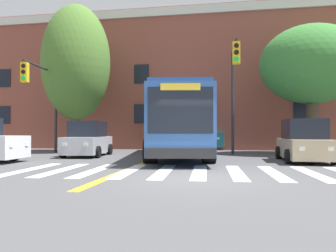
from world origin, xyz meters
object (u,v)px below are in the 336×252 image
object	(u,v)px
city_bus	(178,123)
street_tree_curbside_small	(76,63)
traffic_light_far_corner	(44,91)
car_silver_near_lane	(88,140)
car_teal_behind_bus	(212,135)
street_tree_curbside_large	(312,65)
traffic_light_overhead	(234,80)
car_tan_far_lane	(304,142)

from	to	relation	value
city_bus	street_tree_curbside_small	world-z (taller)	street_tree_curbside_small
city_bus	traffic_light_far_corner	distance (m)	8.00
traffic_light_far_corner	car_silver_near_lane	bearing A→B (deg)	-12.93
city_bus	street_tree_curbside_small	distance (m)	8.33
car_teal_behind_bus	street_tree_curbside_small	size ratio (longest dim) A/B	0.51
street_tree_curbside_large	street_tree_curbside_small	world-z (taller)	street_tree_curbside_small
city_bus	street_tree_curbside_small	xyz separation A→B (m)	(-6.91, 2.53, 3.91)
car_silver_near_lane	street_tree_curbside_small	world-z (taller)	street_tree_curbside_small
car_silver_near_lane	traffic_light_overhead	xyz separation A→B (m)	(7.69, 0.90, 3.16)
traffic_light_far_corner	traffic_light_overhead	world-z (taller)	traffic_light_overhead
city_bus	car_teal_behind_bus	xyz separation A→B (m)	(1.48, 8.37, -0.78)
traffic_light_overhead	street_tree_curbside_large	distance (m)	5.18
car_tan_far_lane	street_tree_curbside_large	distance (m)	6.50
traffic_light_far_corner	street_tree_curbside_small	xyz separation A→B (m)	(0.87, 2.30, 2.06)
city_bus	car_tan_far_lane	bearing A→B (deg)	-17.36
car_silver_near_lane	car_teal_behind_bus	world-z (taller)	car_teal_behind_bus
city_bus	traffic_light_far_corner	xyz separation A→B (m)	(-7.78, 0.23, 1.85)
car_tan_far_lane	traffic_light_overhead	bearing A→B (deg)	142.17
car_silver_near_lane	car_tan_far_lane	xyz separation A→B (m)	(10.61, -1.36, -0.00)
city_bus	car_silver_near_lane	size ratio (longest dim) A/B	2.98
car_teal_behind_bus	traffic_light_far_corner	bearing A→B (deg)	-138.72
traffic_light_overhead	city_bus	bearing A→B (deg)	-171.06
car_silver_near_lane	car_tan_far_lane	bearing A→B (deg)	-7.33
car_tan_far_lane	traffic_light_far_corner	bearing A→B (deg)	171.43
car_silver_near_lane	street_tree_curbside_large	xyz separation A→B (m)	(12.15, 3.28, 4.26)
city_bus	street_tree_curbside_large	xyz separation A→B (m)	(7.34, 2.83, 3.34)
city_bus	street_tree_curbside_large	world-z (taller)	street_tree_curbside_large
car_teal_behind_bus	traffic_light_overhead	bearing A→B (deg)	-79.95
traffic_light_overhead	street_tree_curbside_small	world-z (taller)	street_tree_curbside_small
street_tree_curbside_large	traffic_light_far_corner	bearing A→B (deg)	-170.24
car_silver_near_lane	street_tree_curbside_small	bearing A→B (deg)	125.26
city_bus	car_teal_behind_bus	size ratio (longest dim) A/B	2.47
city_bus	street_tree_curbside_large	distance (m)	8.55
car_teal_behind_bus	city_bus	bearing A→B (deg)	-100.05
street_tree_curbside_large	street_tree_curbside_small	bearing A→B (deg)	-178.77
street_tree_curbside_small	street_tree_curbside_large	bearing A→B (deg)	1.23
street_tree_curbside_large	street_tree_curbside_small	distance (m)	14.27
street_tree_curbside_small	city_bus	bearing A→B (deg)	-20.09
traffic_light_far_corner	traffic_light_overhead	distance (m)	10.68
car_silver_near_lane	city_bus	bearing A→B (deg)	5.35
traffic_light_overhead	street_tree_curbside_large	xyz separation A→B (m)	(4.46, 2.38, 1.11)
traffic_light_far_corner	city_bus	bearing A→B (deg)	-1.71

